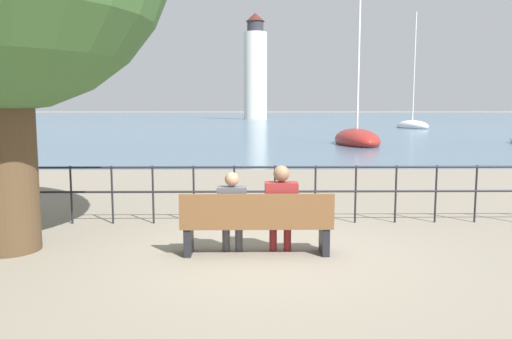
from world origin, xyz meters
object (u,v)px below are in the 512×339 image
Objects in this scene: sailboat_0 at (412,125)px; sailboat_2 at (357,139)px; seated_person_left at (232,209)px; park_bench at (257,224)px; harbor_lighthouse at (255,70)px; seated_person_right at (281,205)px.

sailboat_0 is 1.12× the size of sailboat_2.
seated_person_left is at bearing -108.34° from sailboat_2.
seated_person_left is at bearing 166.68° from park_bench.
harbor_lighthouse reaches higher than sailboat_2.
seated_person_left is 0.70m from seated_person_right.
harbor_lighthouse is (-4.79, 73.82, 9.55)m from sailboat_2.
seated_person_left is 0.93× the size of seated_person_right.
seated_person_right is 0.10× the size of sailboat_0.
park_bench is at bearing -167.51° from seated_person_right.
seated_person_right is 49.65m from sailboat_0.
sailboat_2 is (6.59, 22.04, -0.32)m from seated_person_left.
seated_person_left is 0.09× the size of sailboat_0.
sailboat_2 reaches higher than park_bench.
seated_person_left is at bearing -91.08° from harbor_lighthouse.
seated_person_right is at bearing 12.49° from park_bench.
seated_person_right is at bearing -106.66° from sailboat_2.
seated_person_left is 0.11× the size of sailboat_2.
seated_person_left is 23.00m from sailboat_2.
seated_person_right is at bearing -0.44° from seated_person_left.
park_bench is at bearing -90.87° from harbor_lighthouse.
seated_person_left is 49.89m from sailboat_0.
sailboat_0 reaches higher than seated_person_right.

